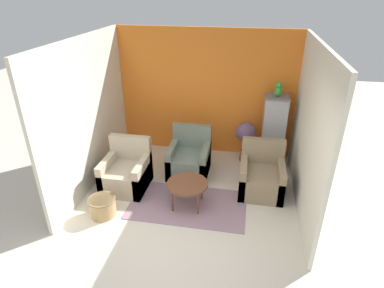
{
  "coord_description": "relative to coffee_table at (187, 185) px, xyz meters",
  "views": [
    {
      "loc": [
        0.91,
        -3.32,
        3.49
      ],
      "look_at": [
        0.0,
        1.61,
        0.95
      ],
      "focal_mm": 30.0,
      "sensor_mm": 36.0,
      "label": 1
    }
  ],
  "objects": [
    {
      "name": "area_rug",
      "position": [
        0.0,
        0.0,
        -0.41
      ],
      "size": [
        2.02,
        1.14,
        0.01
      ],
      "color": "gray",
      "rests_on": "ground_plane"
    },
    {
      "name": "parrot",
      "position": [
        1.45,
        1.73,
        1.22
      ],
      "size": [
        0.14,
        0.25,
        0.3
      ],
      "color": "green",
      "rests_on": "birdcage"
    },
    {
      "name": "armchair_right",
      "position": [
        1.25,
        0.67,
        -0.12
      ],
      "size": [
        0.79,
        0.84,
        0.92
      ],
      "color": "#8E7A5B",
      "rests_on": "ground_plane"
    },
    {
      "name": "wicker_basket",
      "position": [
        -1.33,
        -0.51,
        -0.25
      ],
      "size": [
        0.45,
        0.45,
        0.32
      ],
      "color": "tan",
      "rests_on": "ground_plane"
    },
    {
      "name": "ground_plane",
      "position": [
        -0.01,
        -1.11,
        -0.42
      ],
      "size": [
        20.0,
        20.0,
        0.0
      ],
      "primitive_type": "plane",
      "color": "beige",
      "rests_on": "ground"
    },
    {
      "name": "armchair_middle",
      "position": [
        -0.17,
        1.08,
        -0.12
      ],
      "size": [
        0.79,
        0.84,
        0.92
      ],
      "color": "slate",
      "rests_on": "ground_plane"
    },
    {
      "name": "wall_left",
      "position": [
        -1.92,
        0.5,
        0.93
      ],
      "size": [
        0.06,
        3.23,
        2.7
      ],
      "color": "beige",
      "rests_on": "ground_plane"
    },
    {
      "name": "potted_plant",
      "position": [
        0.9,
        1.77,
        0.2
      ],
      "size": [
        0.44,
        0.4,
        0.89
      ],
      "color": "brown",
      "rests_on": "ground_plane"
    },
    {
      "name": "birdcage",
      "position": [
        1.45,
        1.73,
        0.33
      ],
      "size": [
        0.5,
        0.5,
        1.5
      ],
      "color": "slate",
      "rests_on": "ground_plane"
    },
    {
      "name": "wall_right",
      "position": [
        1.9,
        0.5,
        0.93
      ],
      "size": [
        0.06,
        3.23,
        2.7
      ],
      "color": "beige",
      "rests_on": "ground_plane"
    },
    {
      "name": "wall_back_accent",
      "position": [
        -0.01,
        2.14,
        0.93
      ],
      "size": [
        3.88,
        0.06,
        2.7
      ],
      "color": "orange",
      "rests_on": "ground_plane"
    },
    {
      "name": "coffee_table",
      "position": [
        0.0,
        0.0,
        0.0
      ],
      "size": [
        0.7,
        0.7,
        0.46
      ],
      "color": "brown",
      "rests_on": "ground_plane"
    },
    {
      "name": "armchair_left",
      "position": [
        -1.23,
        0.36,
        -0.12
      ],
      "size": [
        0.79,
        0.84,
        0.92
      ],
      "color": "tan",
      "rests_on": "ground_plane"
    }
  ]
}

